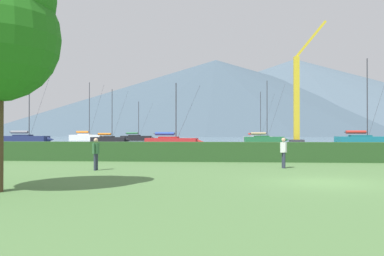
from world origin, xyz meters
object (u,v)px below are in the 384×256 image
Objects in this scene: sailboat_slip_9 at (364,140)px; person_seated_viewer at (284,150)px; sailboat_slip_5 at (264,139)px; sailboat_slip_7 at (26,139)px; sailboat_slip_6 at (87,137)px; sailboat_slip_8 at (137,138)px; sailboat_slip_0 at (110,139)px; sailboat_slip_3 at (259,138)px; sailboat_slip_4 at (172,141)px; person_standing_walker at (96,151)px; dock_crane at (298,106)px.

person_seated_viewer is (-17.76, -41.57, 0.20)m from sailboat_slip_9.
sailboat_slip_5 is 0.91× the size of sailboat_slip_7.
sailboat_slip_8 is (13.05, -5.08, -0.14)m from sailboat_slip_6.
sailboat_slip_8 is at bearing 92.18° from sailboat_slip_0.
sailboat_slip_3 is 15.29m from sailboat_slip_5.
sailboat_slip_3 is at bearing -3.31° from sailboat_slip_6.
sailboat_slip_7 is at bearing 158.90° from sailboat_slip_4.
sailboat_slip_7 is at bearing -177.15° from sailboat_slip_5.
sailboat_slip_5 is 0.84× the size of sailboat_slip_9.
person_standing_walker is at bearing -128.99° from sailboat_slip_9.
dock_crane is (-10.20, -2.07, 5.07)m from sailboat_slip_9.
sailboat_slip_5 is 6.70× the size of person_seated_viewer.
sailboat_slip_9 is (41.63, -8.41, 0.16)m from sailboat_slip_0.
sailboat_slip_4 is (-14.30, -33.51, 0.05)m from sailboat_slip_3.
sailboat_slip_5 reaches higher than person_seated_viewer.
sailboat_slip_3 is 28.57m from sailboat_slip_9.
sailboat_slip_7 is (-1.76, -26.67, -0.01)m from sailboat_slip_6.
sailboat_slip_4 is 0.66× the size of sailboat_slip_9.
person_seated_viewer is at bearing -119.86° from sailboat_slip_9.
sailboat_slip_7 is 0.66× the size of dock_crane.
sailboat_slip_6 is (-25.65, 40.08, 0.11)m from sailboat_slip_4.
sailboat_slip_4 is 35.09m from person_standing_walker.
sailboat_slip_0 reaches higher than person_seated_viewer.
sailboat_slip_6 is at bearing 105.02° from person_seated_viewer.
sailboat_slip_0 is 33.54m from dock_crane.
sailboat_slip_5 is at bearing 83.42° from person_standing_walker.
sailboat_slip_4 is at bearing 96.16° from person_seated_viewer.
sailboat_slip_0 is at bearing 161.56° from dock_crane.
sailboat_slip_7 reaches higher than sailboat_slip_5.
sailboat_slip_0 is at bearing 133.70° from sailboat_slip_4.
person_seated_viewer is (22.92, -68.08, 0.34)m from sailboat_slip_8.
sailboat_slip_3 reaches higher than sailboat_slip_8.
sailboat_slip_8 is at bearing 144.10° from sailboat_slip_5.
sailboat_slip_8 is (-26.90, 1.49, 0.02)m from sailboat_slip_3.
dock_crane is at bearing -31.68° from sailboat_slip_6.
sailboat_slip_0 is 42.47m from sailboat_slip_9.
dock_crane reaches higher than sailboat_slip_9.
sailboat_slip_8 is at bearing 140.18° from sailboat_slip_9.
sailboat_slip_0 is 55.39m from person_seated_viewer.
sailboat_slip_5 is 1.27× the size of sailboat_slip_8.
person_seated_viewer is 0.09× the size of dock_crane.
dock_crane is (3.77, -11.80, 5.17)m from sailboat_slip_5.
person_standing_walker is at bearing -69.60° from sailboat_slip_0.
dock_crane is (30.48, -28.58, 5.21)m from sailboat_slip_8.
person_seated_viewer is at bearing -67.71° from sailboat_slip_4.
sailboat_slip_0 is at bearing -92.17° from sailboat_slip_8.
dock_crane is (17.88, 6.42, 5.18)m from sailboat_slip_4.
sailboat_slip_4 is at bearing -69.36° from sailboat_slip_8.
sailboat_slip_8 is 71.84m from person_seated_viewer.
sailboat_slip_7 reaches higher than sailboat_slip_8.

